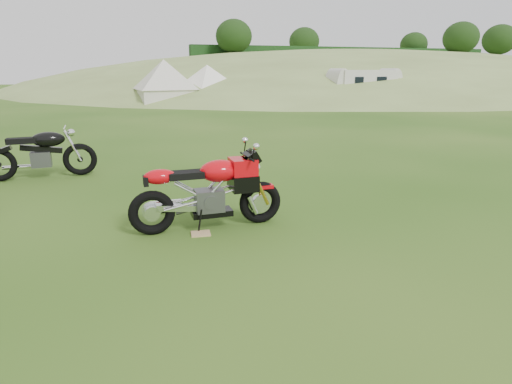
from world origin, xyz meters
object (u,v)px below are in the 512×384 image
object	(u,v)px
plywood_board	(201,234)
caravan	(363,87)
sport_motorcycle	(207,186)
vintage_moto_c	(39,152)
tent_left	(165,82)
tent_mid	(208,83)

from	to	relation	value
plywood_board	caravan	bearing A→B (deg)	53.06
sport_motorcycle	vintage_moto_c	bearing A→B (deg)	124.76
sport_motorcycle	plywood_board	bearing A→B (deg)	-126.87
sport_motorcycle	vintage_moto_c	size ratio (longest dim) A/B	0.97
vintage_moto_c	tent_left	world-z (taller)	tent_left
tent_left	tent_mid	distance (m)	2.69
plywood_board	caravan	distance (m)	21.83
plywood_board	caravan	xyz separation A→B (m)	(13.11, 17.43, 0.98)
vintage_moto_c	tent_left	bearing A→B (deg)	73.20
vintage_moto_c	caravan	size ratio (longest dim) A/B	0.47
tent_left	caravan	world-z (taller)	tent_left
vintage_moto_c	caravan	distance (m)	20.59
tent_left	tent_mid	size ratio (longest dim) A/B	1.08
plywood_board	vintage_moto_c	xyz separation A→B (m)	(-2.34, 3.82, 0.51)
caravan	tent_left	bearing A→B (deg)	166.00
vintage_moto_c	tent_mid	xyz separation A→B (m)	(6.95, 17.21, 0.67)
tent_mid	caravan	bearing A→B (deg)	-45.66
tent_mid	caravan	xyz separation A→B (m)	(8.49, -3.61, -0.20)
sport_motorcycle	tent_mid	bearing A→B (deg)	78.27
vintage_moto_c	tent_mid	bearing A→B (deg)	65.85
tent_mid	caravan	size ratio (longest dim) A/B	0.65
caravan	sport_motorcycle	bearing A→B (deg)	-125.92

